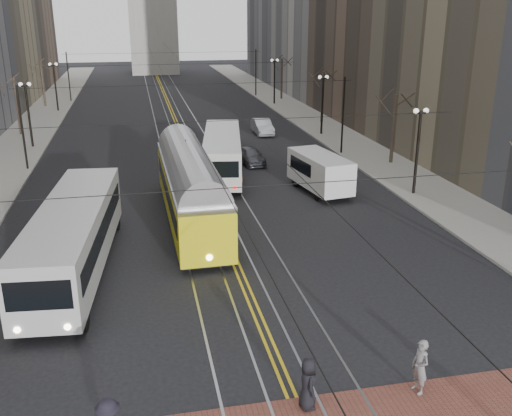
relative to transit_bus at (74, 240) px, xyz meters
name	(u,v)px	position (x,y,z in m)	size (l,w,h in m)	color
ground	(285,380)	(7.56, -10.21, -1.66)	(260.00, 260.00, 0.00)	black
sidewalk_left	(30,132)	(-7.44, 34.79, -1.59)	(5.00, 140.00, 0.15)	gray
sidewalk_right	(313,121)	(22.56, 34.79, -1.59)	(5.00, 140.00, 0.15)	gray
streetcar_rails	(178,127)	(7.56, 34.79, -1.66)	(4.80, 130.00, 0.02)	gray
centre_lines	(178,127)	(7.56, 34.79, -1.66)	(0.42, 130.00, 0.01)	gold
lamp_posts	(193,131)	(7.56, 18.54, 1.14)	(27.60, 57.20, 5.60)	black
street_trees	(186,117)	(7.56, 25.04, 1.14)	(31.68, 53.28, 5.60)	#382D23
trolley_wires	(186,107)	(7.56, 24.63, 2.11)	(25.96, 120.00, 6.60)	black
transit_bus	(74,240)	(0.00, 0.00, 0.00)	(2.77, 13.31, 3.33)	#BCBCBC
streetcar	(190,194)	(6.03, 5.74, 0.07)	(2.73, 14.71, 3.47)	yellow
rear_bus	(222,155)	(9.36, 15.25, -0.09)	(2.62, 12.05, 3.14)	silver
cargo_van	(320,174)	(15.22, 9.75, -0.36)	(2.27, 5.90, 2.61)	white
sedan_grey	(251,156)	(12.11, 18.14, -0.98)	(1.62, 4.04, 1.37)	#3F4047
sedan_silver	(262,127)	(15.59, 29.53, -0.90)	(1.61, 4.61, 1.52)	#9DA0A4
pedestrian_a	(308,384)	(7.90, -11.71, -0.79)	(0.85, 0.55, 1.73)	black
pedestrian_b	(420,367)	(11.68, -11.71, -0.71)	(0.69, 0.45, 1.89)	gray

